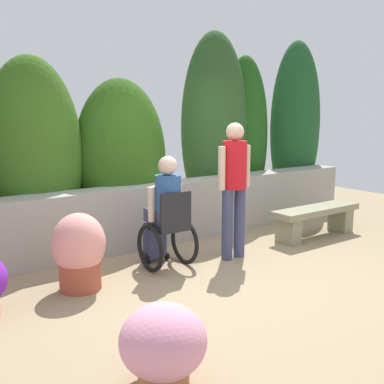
% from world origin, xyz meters
% --- Properties ---
extents(ground_plane, '(12.49, 12.49, 0.00)m').
position_xyz_m(ground_plane, '(0.00, 0.00, 0.00)').
color(ground_plane, '#978262').
extents(stone_retaining_wall, '(7.48, 0.42, 0.85)m').
position_xyz_m(stone_retaining_wall, '(0.00, 1.48, 0.42)').
color(stone_retaining_wall, '#9E9B93').
rests_on(stone_retaining_wall, ground).
extents(hedge_backdrop, '(8.43, 0.98, 3.14)m').
position_xyz_m(hedge_backdrop, '(-0.18, 2.05, 1.38)').
color(hedge_backdrop, '#275A1D').
rests_on(hedge_backdrop, ground).
extents(stone_bench, '(1.53, 0.38, 0.45)m').
position_xyz_m(stone_bench, '(2.15, 0.39, 0.30)').
color(stone_bench, gray).
rests_on(stone_bench, ground).
extents(person_in_wheelchair, '(0.53, 0.66, 1.33)m').
position_xyz_m(person_in_wheelchair, '(-0.36, 0.57, 0.62)').
color(person_in_wheelchair, black).
rests_on(person_in_wheelchair, ground).
extents(person_standing_companion, '(0.49, 0.30, 1.70)m').
position_xyz_m(person_standing_companion, '(0.51, 0.36, 0.98)').
color(person_standing_companion, '#3E4167').
rests_on(person_standing_companion, ground).
extents(flower_pot_terracotta_by_wall, '(0.55, 0.55, 0.81)m').
position_xyz_m(flower_pot_terracotta_by_wall, '(-1.45, 0.51, 0.41)').
color(flower_pot_terracotta_by_wall, '#A84A34').
rests_on(flower_pot_terracotta_by_wall, ground).
extents(flower_pot_red_accent, '(0.59, 0.59, 0.57)m').
position_xyz_m(flower_pot_red_accent, '(-1.62, -1.41, 0.29)').
color(flower_pot_red_accent, '#AC6435').
rests_on(flower_pot_red_accent, ground).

